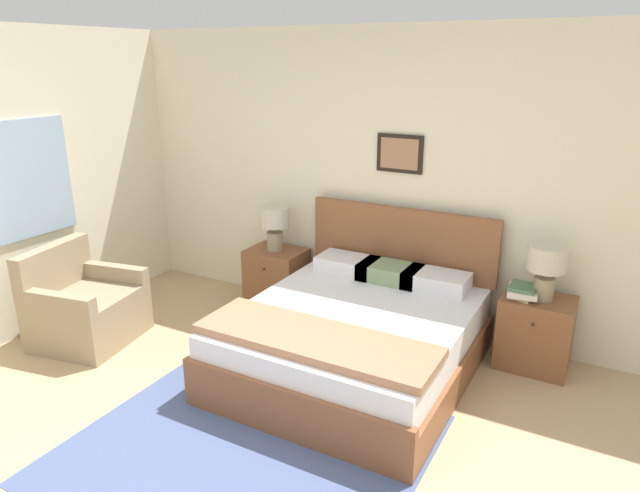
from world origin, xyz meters
TOP-DOWN VIEW (x-y plane):
  - wall_back at (0.00, 2.72)m, footprint 7.75×0.09m
  - wall_left at (-2.70, 1.32)m, footprint 0.08×5.09m
  - area_rug_main at (-0.04, 0.51)m, footprint 2.11×1.92m
  - bed at (0.15, 1.70)m, footprint 1.69×1.93m
  - armchair at (-2.11, 1.05)m, footprint 0.86×0.90m
  - nightstand_near_window at (-1.05, 2.44)m, footprint 0.54×0.43m
  - nightstand_by_door at (1.35, 2.44)m, footprint 0.54×0.43m
  - table_lamp_near_window at (-1.06, 2.43)m, footprint 0.28×0.28m
  - table_lamp_by_door at (1.37, 2.43)m, footprint 0.28×0.28m
  - book_thick_bottom at (1.23, 2.39)m, footprint 0.20×0.23m
  - book_hardcover_middle at (1.23, 2.39)m, footprint 0.25×0.28m
  - book_novel_upper at (1.23, 2.39)m, footprint 0.21×0.23m

SIDE VIEW (x-z plane):
  - area_rug_main at x=-0.04m, z-range 0.00..0.01m
  - armchair at x=-2.11m, z-range -0.13..0.70m
  - nightstand_near_window at x=-1.05m, z-range 0.00..0.58m
  - nightstand_by_door at x=1.35m, z-range 0.00..0.58m
  - bed at x=0.15m, z-range -0.26..0.85m
  - book_thick_bottom at x=1.23m, z-range 0.58..0.61m
  - book_hardcover_middle at x=1.23m, z-range 0.61..0.65m
  - book_novel_upper at x=1.23m, z-range 0.65..0.68m
  - table_lamp_near_window at x=-1.06m, z-range 0.65..1.07m
  - table_lamp_by_door at x=1.37m, z-range 0.65..1.07m
  - wall_back at x=0.00m, z-range 0.00..2.60m
  - wall_left at x=-2.70m, z-range 0.00..2.60m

